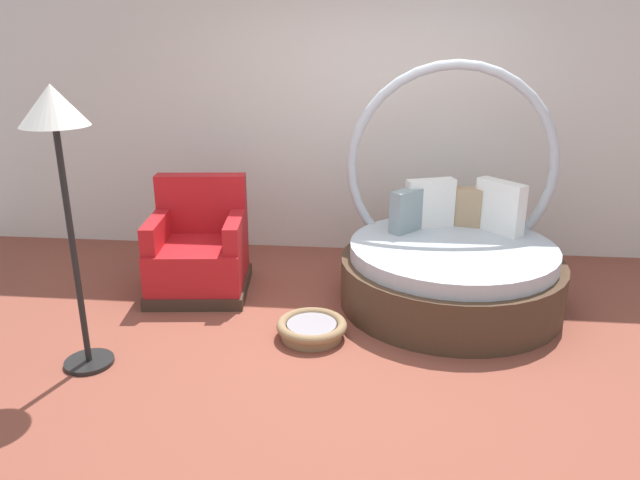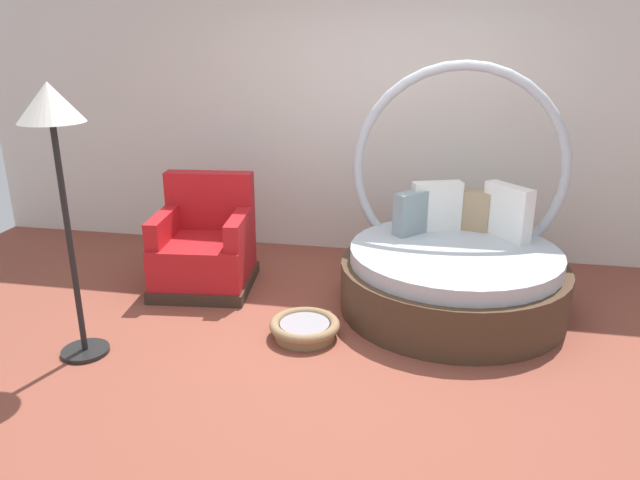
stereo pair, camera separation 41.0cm
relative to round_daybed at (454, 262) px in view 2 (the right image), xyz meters
name	(u,v)px [view 2 (the right image)]	position (x,y,z in m)	size (l,w,h in m)	color
ground_plane	(336,348)	(-0.79, -0.86, -0.38)	(8.00, 8.00, 0.02)	brown
back_wall	(374,89)	(-0.79, 1.20, 1.20)	(8.00, 0.12, 3.14)	silver
round_daybed	(454,262)	(0.00, 0.00, 0.00)	(1.76, 1.76, 1.89)	#473323
red_armchair	(205,249)	(-2.08, 0.01, -0.04)	(0.88, 0.88, 0.94)	#38281E
pet_basket	(305,328)	(-1.04, -0.76, -0.29)	(0.51, 0.51, 0.13)	#8E704C
floor_lamp	(53,130)	(-2.48, -1.27, 1.16)	(0.40, 0.40, 1.82)	black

